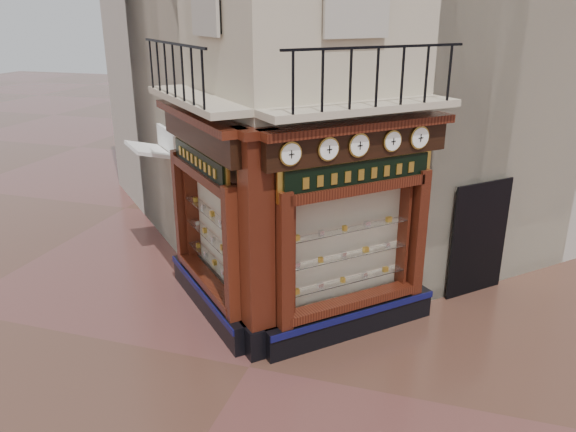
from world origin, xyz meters
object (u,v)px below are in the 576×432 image
at_px(awning, 157,257).
at_px(signboard_left, 200,161).
at_px(corner_pilaster, 257,250).
at_px(clock_c, 359,145).
at_px(clock_e, 419,138).
at_px(signboard_right, 359,174).
at_px(clock_d, 392,141).
at_px(clock_a, 290,154).
at_px(clock_b, 328,149).

bearing_deg(awning, signboard_left, -176.57).
relative_size(corner_pilaster, clock_c, 9.92).
relative_size(clock_e, signboard_right, 0.18).
bearing_deg(signboard_left, awning, 3.43).
distance_m(clock_c, clock_d, 0.67).
bearing_deg(clock_d, clock_a, 180.00).
height_order(clock_e, awning, clock_e).
bearing_deg(signboard_right, clock_e, -5.50).
height_order(awning, signboard_right, signboard_right).
bearing_deg(clock_e, clock_c, -180.00).
xyz_separation_m(corner_pilaster, awning, (-3.75, 3.05, -1.95)).
height_order(clock_b, awning, clock_b).
bearing_deg(clock_b, signboard_right, 9.23).
height_order(corner_pilaster, clock_b, corner_pilaster).
relative_size(corner_pilaster, signboard_right, 1.81).
relative_size(corner_pilaster, clock_a, 10.47).
bearing_deg(clock_d, corner_pilaster, 169.56).
height_order(clock_e, signboard_left, clock_e).
bearing_deg(signboard_left, clock_d, -129.58).
height_order(clock_d, awning, clock_d).
height_order(corner_pilaster, clock_a, corner_pilaster).
bearing_deg(clock_c, signboard_right, 47.35).
height_order(signboard_left, signboard_right, signboard_right).
bearing_deg(awning, clock_a, -170.29).
height_order(clock_b, clock_e, clock_e).
relative_size(corner_pilaster, signboard_left, 2.02).
bearing_deg(signboard_right, clock_a, -175.33).
relative_size(clock_e, signboard_left, 0.21).
bearing_deg(corner_pilaster, clock_e, -8.38).
distance_m(clock_b, signboard_left, 2.63).
bearing_deg(clock_a, signboard_right, 4.67).
height_order(clock_a, signboard_left, clock_a).
xyz_separation_m(clock_c, signboard_right, (-0.01, 0.15, -0.52)).
height_order(corner_pilaster, signboard_left, corner_pilaster).
bearing_deg(clock_a, corner_pilaster, 132.85).
distance_m(clock_b, signboard_right, 0.86).
xyz_separation_m(clock_e, signboard_left, (-3.81, -0.73, -0.52)).
bearing_deg(clock_e, signboard_left, 145.89).
bearing_deg(signboard_left, corner_pilaster, -169.75).
bearing_deg(corner_pilaster, clock_c, -14.52).
xyz_separation_m(clock_b, clock_d, (0.88, 0.88, 0.00)).
relative_size(clock_d, signboard_right, 0.17).
bearing_deg(awning, clock_e, -147.02).
bearing_deg(clock_c, signboard_left, 132.06).
relative_size(clock_a, signboard_left, 0.19).
distance_m(corner_pilaster, signboard_right, 2.12).
bearing_deg(corner_pilaster, signboard_left, 100.25).
distance_m(clock_c, signboard_right, 0.54).
bearing_deg(clock_a, clock_d, -0.00).
distance_m(clock_d, signboard_right, 0.78).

